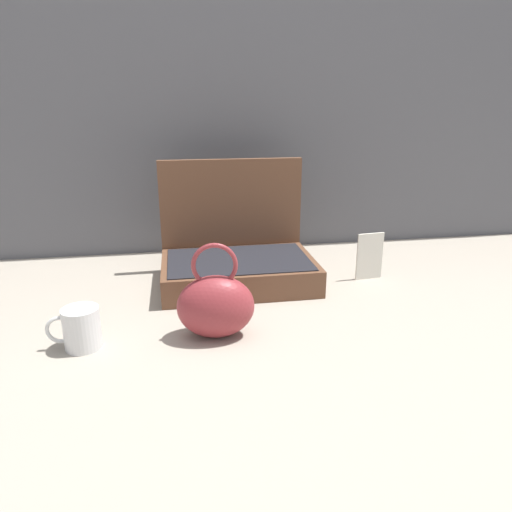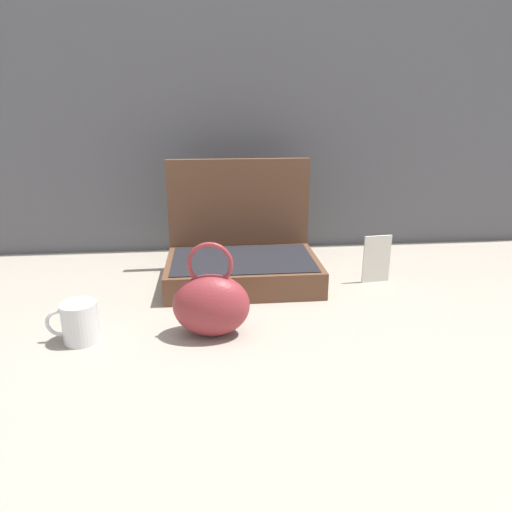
{
  "view_description": "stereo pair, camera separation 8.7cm",
  "coord_description": "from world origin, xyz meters",
  "px_view_note": "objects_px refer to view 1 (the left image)",
  "views": [
    {
      "loc": [
        -0.23,
        -1.19,
        0.55
      ],
      "look_at": [
        -0.02,
        -0.02,
        0.16
      ],
      "focal_mm": 32.45,
      "sensor_mm": 36.0,
      "label": 1
    },
    {
      "loc": [
        -0.14,
        -1.2,
        0.55
      ],
      "look_at": [
        -0.02,
        -0.02,
        0.16
      ],
      "focal_mm": 32.45,
      "sensor_mm": 36.0,
      "label": 2
    }
  ],
  "objects_px": {
    "coffee_mug": "(81,328)",
    "teal_pouch_handbag": "(216,305)",
    "open_suitcase": "(237,257)",
    "info_card_left": "(370,256)"
  },
  "relations": [
    {
      "from": "open_suitcase",
      "to": "coffee_mug",
      "type": "relative_size",
      "value": 3.81
    },
    {
      "from": "teal_pouch_handbag",
      "to": "coffee_mug",
      "type": "relative_size",
      "value": 1.94
    },
    {
      "from": "open_suitcase",
      "to": "info_card_left",
      "type": "height_order",
      "value": "open_suitcase"
    },
    {
      "from": "open_suitcase",
      "to": "coffee_mug",
      "type": "distance_m",
      "value": 0.56
    },
    {
      "from": "teal_pouch_handbag",
      "to": "info_card_left",
      "type": "bearing_deg",
      "value": 30.29
    },
    {
      "from": "open_suitcase",
      "to": "teal_pouch_handbag",
      "type": "bearing_deg",
      "value": -105.18
    },
    {
      "from": "coffee_mug",
      "to": "info_card_left",
      "type": "bearing_deg",
      "value": 20.18
    },
    {
      "from": "coffee_mug",
      "to": "teal_pouch_handbag",
      "type": "bearing_deg",
      "value": 0.47
    },
    {
      "from": "open_suitcase",
      "to": "coffee_mug",
      "type": "height_order",
      "value": "open_suitcase"
    },
    {
      "from": "info_card_left",
      "to": "coffee_mug",
      "type": "bearing_deg",
      "value": -166.01
    }
  ]
}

